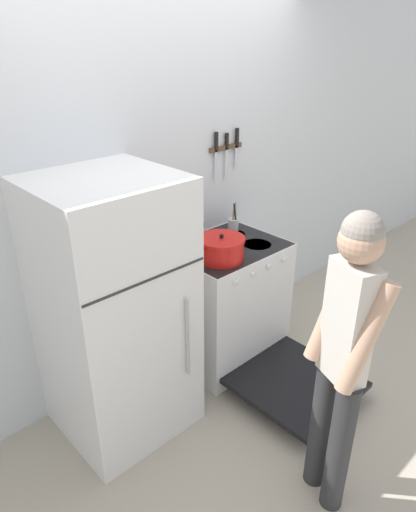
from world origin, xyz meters
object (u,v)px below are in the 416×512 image
object	(u,v)px
refrigerator	(116,312)
dutch_oven_pot	(221,249)
stove_range	(229,304)
tea_kettle	(197,239)
person	(343,354)
utensil_jar	(233,225)

from	to	relation	value
refrigerator	dutch_oven_pot	world-z (taller)	refrigerator
stove_range	tea_kettle	world-z (taller)	tea_kettle
refrigerator	dutch_oven_pot	xyz separation A→B (m)	(0.75, -0.08, 0.19)
tea_kettle	person	world-z (taller)	person
dutch_oven_pot	utensil_jar	xyz separation A→B (m)	(0.37, 0.25, -0.01)
refrigerator	dutch_oven_pot	distance (m)	0.78
refrigerator	stove_range	xyz separation A→B (m)	(0.93, -0.00, -0.34)
stove_range	dutch_oven_pot	distance (m)	0.56
refrigerator	dutch_oven_pot	bearing A→B (deg)	-6.41
stove_range	person	world-z (taller)	person
refrigerator	stove_range	size ratio (longest dim) A/B	1.18
refrigerator	person	bearing A→B (deg)	-67.93
utensil_jar	dutch_oven_pot	bearing A→B (deg)	-145.74
refrigerator	tea_kettle	distance (m)	0.80
utensil_jar	person	bearing A→B (deg)	-116.19
stove_range	refrigerator	bearing A→B (deg)	179.97
tea_kettle	refrigerator	bearing A→B (deg)	-168.17
refrigerator	stove_range	distance (m)	0.99
stove_range	tea_kettle	xyz separation A→B (m)	(-0.16, 0.16, 0.51)
stove_range	utensil_jar	world-z (taller)	utensil_jar
stove_range	dutch_oven_pot	size ratio (longest dim) A/B	3.88
utensil_jar	stove_range	bearing A→B (deg)	-139.36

